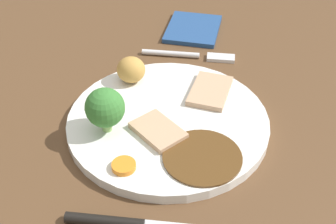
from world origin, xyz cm
name	(u,v)px	position (x,y,z in cm)	size (l,w,h in cm)	color
dining_table	(177,128)	(0.00, 0.00, 1.80)	(120.00, 84.00, 3.60)	brown
dinner_plate	(168,122)	(1.59, -1.15, 4.30)	(26.75, 26.75, 1.40)	white
gravy_pool	(202,157)	(8.87, 3.24, 5.15)	(9.59, 9.59, 0.30)	#563819
meat_slice_main	(210,91)	(-4.14, 4.59, 5.40)	(7.79, 5.11, 0.80)	tan
meat_slice_under	(158,131)	(4.65, -2.30, 5.40)	(6.66, 4.57, 0.80)	tan
roast_potato_left	(131,70)	(-6.81, -6.86, 6.90)	(4.08, 4.16, 3.79)	#BC8C42
carrot_coin_front	(124,166)	(10.90, -5.92, 5.34)	(2.85, 2.85, 0.69)	orange
broccoli_floret	(105,108)	(4.23, -8.84, 8.54)	(5.03, 5.03, 6.12)	#8CB766
fork	(191,55)	(-15.75, 1.95, 3.99)	(2.82, 15.32, 0.90)	silver
folded_napkin	(193,29)	(-24.71, 2.28, 4.00)	(11.00, 9.00, 0.80)	navy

